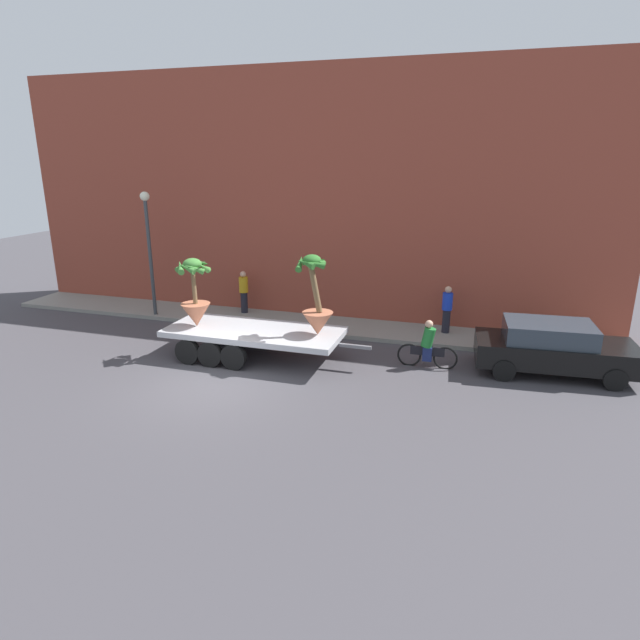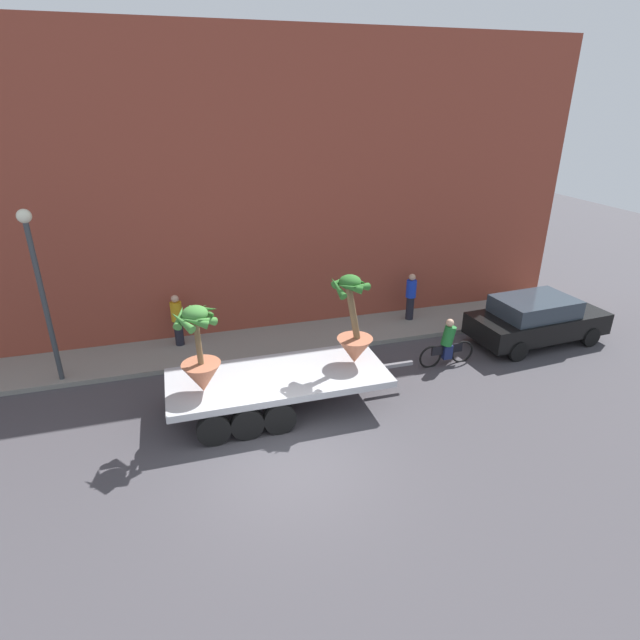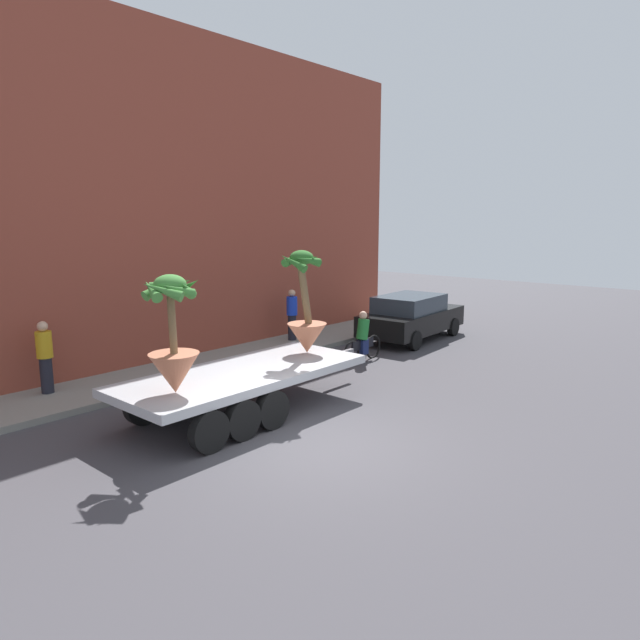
{
  "view_description": "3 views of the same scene",
  "coord_description": "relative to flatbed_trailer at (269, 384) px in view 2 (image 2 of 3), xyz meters",
  "views": [
    {
      "loc": [
        7.02,
        -12.45,
        6.21
      ],
      "look_at": [
        2.45,
        2.25,
        1.5
      ],
      "focal_mm": 29.93,
      "sensor_mm": 36.0,
      "label": 1
    },
    {
      "loc": [
        -1.98,
        -8.84,
        7.49
      ],
      "look_at": [
        1.65,
        3.37,
        1.9
      ],
      "focal_mm": 28.45,
      "sensor_mm": 36.0,
      "label": 2
    },
    {
      "loc": [
        -7.56,
        -6.66,
        4.19
      ],
      "look_at": [
        3.38,
        2.91,
        1.58
      ],
      "focal_mm": 31.86,
      "sensor_mm": 36.0,
      "label": 3
    }
  ],
  "objects": [
    {
      "name": "sidewalk",
      "position": [
        0.03,
        3.77,
        -0.69
      ],
      "size": [
        24.0,
        2.2,
        0.15
      ],
      "primitive_type": "cube",
      "color": "gray",
      "rests_on": "ground"
    },
    {
      "name": "street_lamp",
      "position": [
        -5.43,
        2.97,
        2.47
      ],
      "size": [
        0.36,
        0.36,
        4.83
      ],
      "color": "#383D42",
      "rests_on": "sidewalk"
    },
    {
      "name": "potted_palm_rear",
      "position": [
        -1.64,
        -0.25,
        1.13
      ],
      "size": [
        1.19,
        1.19,
        2.22
      ],
      "color": "#B26647",
      "rests_on": "flatbed_trailer"
    },
    {
      "name": "pedestrian_far_left",
      "position": [
        5.95,
        4.05,
        0.28
      ],
      "size": [
        0.36,
        0.36,
        1.71
      ],
      "color": "black",
      "rests_on": "sidewalk"
    },
    {
      "name": "building_facade",
      "position": [
        0.03,
        5.47,
        3.98
      ],
      "size": [
        24.0,
        1.2,
        9.48
      ],
      "primitive_type": "cube",
      "color": "brown",
      "rests_on": "ground"
    },
    {
      "name": "ground_plane",
      "position": [
        0.03,
        -2.33,
        -0.76
      ],
      "size": [
        60.0,
        60.0,
        0.0
      ],
      "primitive_type": "plane",
      "color": "#423F44"
    },
    {
      "name": "cyclist",
      "position": [
        5.64,
        0.85,
        -0.09
      ],
      "size": [
        1.84,
        0.35,
        1.54
      ],
      "color": "black",
      "rests_on": "ground"
    },
    {
      "name": "potted_palm_middle",
      "position": [
        2.3,
        0.07,
        1.16
      ],
      "size": [
        1.16,
        1.01,
        2.48
      ],
      "color": "#B26647",
      "rests_on": "flatbed_trailer"
    },
    {
      "name": "parked_car",
      "position": [
        9.23,
        1.43,
        0.07
      ],
      "size": [
        4.63,
        2.22,
        1.58
      ],
      "color": "black",
      "rests_on": "ground"
    },
    {
      "name": "flatbed_trailer",
      "position": [
        0.0,
        0.0,
        0.0
      ],
      "size": [
        6.62,
        2.39,
        0.98
      ],
      "color": "#B7BABF",
      "rests_on": "ground"
    },
    {
      "name": "pedestrian_near_gate",
      "position": [
        -2.1,
        4.26,
        0.28
      ],
      "size": [
        0.36,
        0.36,
        1.71
      ],
      "color": "black",
      "rests_on": "sidewalk"
    }
  ]
}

